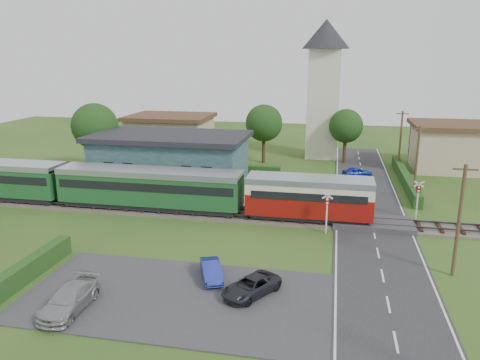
% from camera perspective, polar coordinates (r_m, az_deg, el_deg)
% --- Properties ---
extents(ground, '(120.00, 120.00, 0.00)m').
position_cam_1_polar(ground, '(37.31, 0.51, -5.60)').
color(ground, '#2D4C19').
extents(railway_track, '(76.00, 3.20, 0.49)m').
position_cam_1_polar(railway_track, '(39.12, 1.07, -4.45)').
color(railway_track, '#4C443D').
rests_on(railway_track, ground).
extents(road, '(6.00, 70.00, 0.05)m').
position_cam_1_polar(road, '(36.85, 16.06, -6.43)').
color(road, '#28282B').
rests_on(road, ground).
extents(car_park, '(17.00, 9.00, 0.08)m').
position_cam_1_polar(car_park, '(27.08, -7.75, -13.94)').
color(car_park, '#333335').
rests_on(car_park, ground).
extents(crossing_deck, '(6.20, 3.40, 0.45)m').
position_cam_1_polar(crossing_deck, '(38.65, 15.87, -5.10)').
color(crossing_deck, '#333335').
rests_on(crossing_deck, ground).
extents(platform, '(30.00, 3.00, 0.45)m').
position_cam_1_polar(platform, '(44.77, -10.85, -2.07)').
color(platform, gray).
rests_on(platform, ground).
extents(equipment_hut, '(2.30, 2.30, 2.55)m').
position_cam_1_polar(equipment_hut, '(47.94, -19.83, 0.32)').
color(equipment_hut, beige).
rests_on(equipment_hut, platform).
extents(station_building, '(16.00, 9.00, 5.30)m').
position_cam_1_polar(station_building, '(49.39, -8.46, 2.58)').
color(station_building, '#2C4243').
rests_on(station_building, ground).
extents(train, '(43.20, 2.90, 3.40)m').
position_cam_1_polar(train, '(42.20, -14.95, -0.58)').
color(train, '#232328').
rests_on(train, ground).
extents(church_tower, '(6.00, 6.00, 17.60)m').
position_cam_1_polar(church_tower, '(62.41, 10.23, 12.01)').
color(church_tower, beige).
rests_on(church_tower, ground).
extents(house_west, '(10.80, 8.80, 5.50)m').
position_cam_1_polar(house_west, '(63.99, -8.44, 5.45)').
color(house_west, tan).
rests_on(house_west, ground).
extents(house_east, '(8.80, 8.80, 5.50)m').
position_cam_1_polar(house_east, '(60.69, 24.11, 3.81)').
color(house_east, tan).
rests_on(house_east, ground).
extents(hedge_carpark, '(0.80, 9.00, 1.20)m').
position_cam_1_polar(hedge_carpark, '(31.07, -24.86, -10.19)').
color(hedge_carpark, '#193814').
rests_on(hedge_carpark, ground).
extents(hedge_roadside, '(0.80, 18.00, 1.20)m').
position_cam_1_polar(hedge_roadside, '(52.37, 19.46, 0.23)').
color(hedge_roadside, '#193814').
rests_on(hedge_roadside, ground).
extents(hedge_station, '(22.00, 0.80, 1.30)m').
position_cam_1_polar(hedge_station, '(53.98, -6.77, 1.46)').
color(hedge_station, '#193814').
rests_on(hedge_station, ground).
extents(tree_a, '(5.20, 5.20, 8.00)m').
position_cam_1_polar(tree_a, '(55.73, -17.28, 6.27)').
color(tree_a, '#332316').
rests_on(tree_a, ground).
extents(tree_b, '(4.60, 4.60, 7.34)m').
position_cam_1_polar(tree_b, '(58.53, 2.94, 6.93)').
color(tree_b, '#332316').
rests_on(tree_b, ground).
extents(tree_c, '(4.20, 4.20, 6.78)m').
position_cam_1_polar(tree_c, '(59.93, 12.79, 6.42)').
color(tree_c, '#332316').
rests_on(tree_c, ground).
extents(utility_pole_b, '(1.40, 0.22, 7.00)m').
position_cam_1_polar(utility_pole_b, '(30.77, 25.15, -4.40)').
color(utility_pole_b, '#473321').
rests_on(utility_pole_b, ground).
extents(utility_pole_c, '(1.40, 0.22, 7.00)m').
position_cam_1_polar(utility_pole_c, '(45.93, 20.73, 2.04)').
color(utility_pole_c, '#473321').
rests_on(utility_pole_c, ground).
extents(utility_pole_d, '(1.40, 0.22, 7.00)m').
position_cam_1_polar(utility_pole_d, '(57.60, 18.96, 4.62)').
color(utility_pole_d, '#473321').
rests_on(utility_pole_d, ground).
extents(crossing_signal_near, '(0.84, 0.28, 3.28)m').
position_cam_1_polar(crossing_signal_near, '(35.62, 10.56, -3.22)').
color(crossing_signal_near, silver).
rests_on(crossing_signal_near, ground).
extents(crossing_signal_far, '(0.84, 0.28, 3.28)m').
position_cam_1_polar(crossing_signal_far, '(40.80, 20.88, -1.64)').
color(crossing_signal_far, silver).
rests_on(crossing_signal_far, ground).
extents(streetlamp_west, '(0.30, 0.30, 5.15)m').
position_cam_1_polar(streetlamp_west, '(62.24, -16.12, 5.00)').
color(streetlamp_west, '#3F3F47').
rests_on(streetlamp_west, ground).
extents(streetlamp_east, '(0.30, 0.30, 5.15)m').
position_cam_1_polar(streetlamp_east, '(62.83, 20.01, 4.77)').
color(streetlamp_east, '#3F3F47').
rests_on(streetlamp_east, ground).
extents(car_on_road, '(3.53, 2.37, 1.12)m').
position_cam_1_polar(car_on_road, '(53.49, 14.12, 0.94)').
color(car_on_road, '#14299E').
rests_on(car_on_road, road).
extents(car_park_blue, '(2.20, 3.33, 1.04)m').
position_cam_1_polar(car_park_blue, '(28.58, -3.52, -10.95)').
color(car_park_blue, '#2330A4').
rests_on(car_park_blue, car_park).
extents(car_park_silver, '(1.78, 4.34, 1.26)m').
position_cam_1_polar(car_park_silver, '(26.80, -20.09, -13.48)').
color(car_park_silver, '#96989A').
rests_on(car_park_silver, car_park).
extents(car_park_dark, '(3.44, 4.07, 1.04)m').
position_cam_1_polar(car_park_dark, '(26.77, 1.38, -12.81)').
color(car_park_dark, '#212228').
rests_on(car_park_dark, car_park).
extents(pedestrian_near, '(0.60, 0.45, 1.50)m').
position_cam_1_polar(pedestrian_near, '(42.38, -1.47, -1.38)').
color(pedestrian_near, gray).
rests_on(pedestrian_near, platform).
extents(pedestrian_far, '(0.61, 0.78, 1.58)m').
position_cam_1_polar(pedestrian_far, '(47.19, -18.36, -0.41)').
color(pedestrian_far, gray).
rests_on(pedestrian_far, platform).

